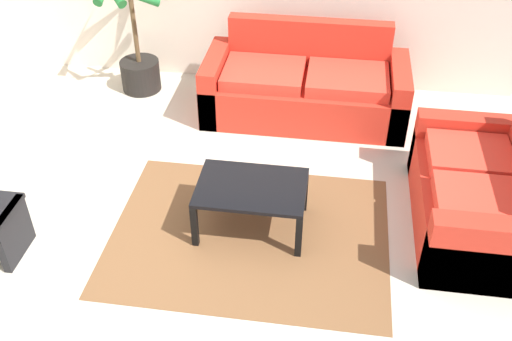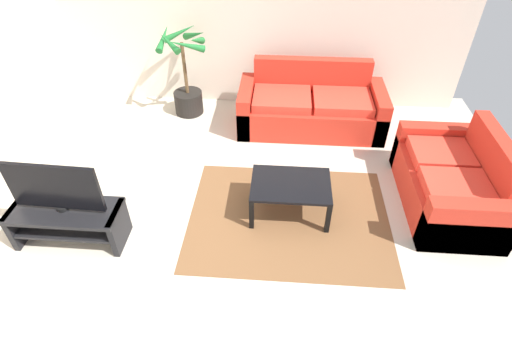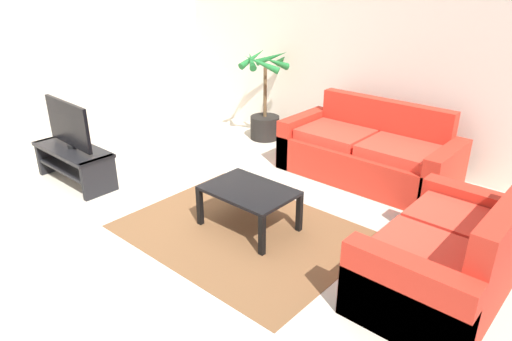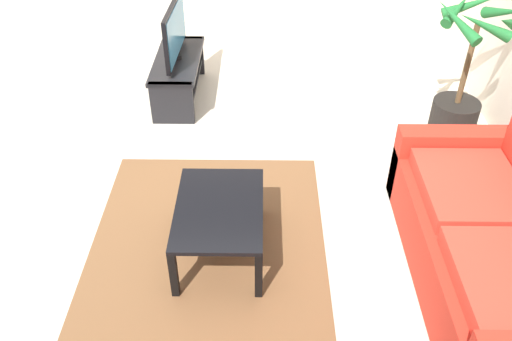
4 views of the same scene
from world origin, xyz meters
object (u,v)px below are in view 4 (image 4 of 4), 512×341
coffee_table (219,213)px  couch_main (496,251)px  tv (175,31)px  potted_palm (461,88)px  tv_stand (178,72)px

coffee_table → couch_main: bearing=81.3°
couch_main → tv: 3.48m
couch_main → tv: (-2.52, -2.37, 0.42)m
potted_palm → couch_main: bearing=-8.3°
couch_main → potted_palm: potted_palm is taller
tv_stand → coffee_table: tv_stand is taller
tv_stand → tv: size_ratio=1.21×
couch_main → tv_stand: size_ratio=1.85×
couch_main → coffee_table: couch_main is taller
tv_stand → couch_main: bearing=43.4°
coffee_table → potted_palm: 2.60m
tv → coffee_table: (2.24, 0.57, -0.36)m
couch_main → coffee_table: (-0.28, -1.80, 0.06)m
couch_main → tv: size_ratio=2.23×
tv → potted_palm: size_ratio=0.71×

